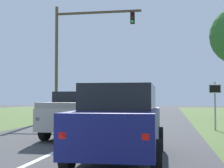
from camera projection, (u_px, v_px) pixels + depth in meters
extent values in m
plane|color=#424244|center=(100.00, 131.00, 16.05)|extent=(120.00, 120.00, 0.00)
cube|color=navy|center=(121.00, 127.00, 8.58)|extent=(1.96, 4.90, 0.92)
cube|color=black|center=(122.00, 97.00, 8.85)|extent=(1.71, 3.05, 0.62)
cube|color=red|center=(63.00, 135.00, 6.33)|extent=(0.14, 0.06, 0.12)
cube|color=red|center=(146.00, 137.00, 6.09)|extent=(0.14, 0.06, 0.12)
cylinder|color=black|center=(96.00, 138.00, 10.20)|extent=(0.24, 0.72, 0.72)
cylinder|color=black|center=(159.00, 139.00, 9.90)|extent=(0.24, 0.72, 0.72)
cylinder|color=black|center=(68.00, 154.00, 7.22)|extent=(0.24, 0.72, 0.72)
cylinder|color=black|center=(157.00, 157.00, 6.92)|extent=(0.24, 0.72, 0.72)
cube|color=#B7B2A8|center=(83.00, 117.00, 13.95)|extent=(2.15, 5.39, 0.81)
cube|color=black|center=(81.00, 99.00, 13.72)|extent=(1.77, 2.09, 0.61)
cube|color=#9C978F|center=(70.00, 105.00, 12.37)|extent=(1.91, 2.10, 0.20)
cube|color=red|center=(38.00, 119.00, 11.57)|extent=(0.14, 0.07, 0.12)
cube|color=red|center=(82.00, 120.00, 11.23)|extent=(0.14, 0.07, 0.12)
cylinder|color=black|center=(74.00, 123.00, 15.75)|extent=(0.27, 0.81, 0.80)
cylinder|color=black|center=(114.00, 124.00, 15.33)|extent=(0.27, 0.81, 0.80)
cylinder|color=black|center=(45.00, 130.00, 12.54)|extent=(0.27, 0.81, 0.80)
cylinder|color=black|center=(95.00, 131.00, 12.12)|extent=(0.27, 0.81, 0.80)
cylinder|color=brown|center=(56.00, 62.00, 26.88)|extent=(0.24, 0.24, 8.89)
cube|color=#4C3D2B|center=(98.00, 12.00, 26.46)|extent=(6.76, 0.16, 0.16)
cube|color=black|center=(133.00, 18.00, 25.97)|extent=(0.32, 0.28, 0.90)
sphere|color=black|center=(132.00, 14.00, 25.84)|extent=(0.22, 0.22, 0.22)
sphere|color=black|center=(132.00, 18.00, 25.82)|extent=(0.22, 0.22, 0.22)
sphere|color=#1ED83F|center=(132.00, 21.00, 25.81)|extent=(0.22, 0.22, 0.22)
cylinder|color=gray|center=(215.00, 106.00, 16.51)|extent=(0.08, 0.08, 2.38)
cube|color=white|center=(215.00, 89.00, 16.52)|extent=(0.60, 0.03, 0.44)
cube|color=black|center=(215.00, 89.00, 16.50)|extent=(0.52, 0.01, 0.36)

